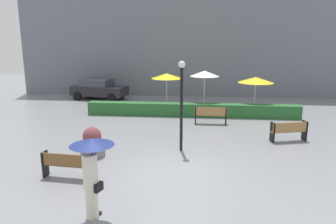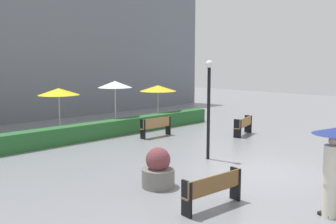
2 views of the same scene
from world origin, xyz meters
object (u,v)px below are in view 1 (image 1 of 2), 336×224
patio_umbrella_white (205,74)px  patio_umbrella_yellow_far (256,80)px  planter_pot (92,144)px  parked_car (99,89)px  bench_near_left (68,164)px  pedestrian_with_umbrella (91,165)px  bench_back_row (211,114)px  lamp_post (182,96)px  bench_far_right (289,130)px  patio_umbrella_yellow (167,76)px

patio_umbrella_white → patio_umbrella_yellow_far: (3.15, 0.06, -0.36)m
planter_pot → patio_umbrella_white: size_ratio=0.44×
patio_umbrella_white → parked_car: bearing=154.6°
bench_near_left → pedestrian_with_umbrella: bearing=-54.3°
bench_back_row → lamp_post: lamp_post is taller
bench_far_right → bench_back_row: (-3.43, 2.74, 0.03)m
bench_far_right → pedestrian_with_umbrella: size_ratio=0.81×
patio_umbrella_white → planter_pot: bearing=-118.3°
patio_umbrella_yellow → bench_far_right: bearing=-48.3°
patio_umbrella_yellow_far → parked_car: 11.90m
lamp_post → patio_umbrella_white: size_ratio=1.40×
bench_back_row → planter_pot: planter_pot is taller
planter_pot → patio_umbrella_yellow: patio_umbrella_yellow is taller
planter_pot → parked_car: (-3.59, 12.12, 0.31)m
bench_near_left → patio_umbrella_yellow: size_ratio=0.80×
bench_near_left → pedestrian_with_umbrella: 2.90m
lamp_post → patio_umbrella_yellow_far: bearing=60.5°
bench_back_row → parked_car: parked_car is taller
patio_umbrella_yellow → parked_car: patio_umbrella_yellow is taller
bench_back_row → lamp_post: bearing=-107.2°
bench_near_left → lamp_post: 5.04m
patio_umbrella_white → patio_umbrella_yellow_far: size_ratio=1.16×
bench_back_row → pedestrian_with_umbrella: (-3.30, -9.76, 0.88)m
lamp_post → parked_car: 13.25m
patio_umbrella_yellow_far → bench_back_row: bearing=-133.6°
pedestrian_with_umbrella → lamp_post: (1.94, 5.36, 0.84)m
bench_back_row → patio_umbrella_yellow: (-2.85, 4.31, 1.57)m
planter_pot → patio_umbrella_yellow_far: patio_umbrella_yellow_far is taller
patio_umbrella_yellow → patio_umbrella_white: 2.90m
lamp_post → patio_umbrella_yellow: size_ratio=1.60×
bench_near_left → patio_umbrella_white: patio_umbrella_white is taller
bench_back_row → parked_car: size_ratio=0.40×
patio_umbrella_white → patio_umbrella_yellow_far: 3.17m
bench_near_left → planter_pot: 2.14m
patio_umbrella_white → bench_back_row: bearing=-83.4°
patio_umbrella_yellow_far → patio_umbrella_yellow: bearing=166.6°
bench_far_right → parked_car: bearing=141.3°
bench_far_right → patio_umbrella_yellow: 9.57m
patio_umbrella_yellow → patio_umbrella_yellow_far: 5.83m
bench_far_right → bench_near_left: 9.61m
patio_umbrella_yellow → patio_umbrella_yellow_far: (5.67, -1.35, -0.03)m
planter_pot → patio_umbrella_yellow: 10.03m
bench_back_row → pedestrian_with_umbrella: size_ratio=0.83×
bench_back_row → bench_near_left: 8.99m
bench_far_right → planter_pot: (-8.23, -2.66, -0.03)m
lamp_post → parked_car: (-7.03, 11.14, -1.47)m
patio_umbrella_yellow_far → parked_car: size_ratio=0.51×
lamp_post → patio_umbrella_yellow_far: size_ratio=1.62×
bench_far_right → bench_back_row: bench_back_row is taller
bench_back_row → patio_umbrella_yellow: patio_umbrella_yellow is taller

